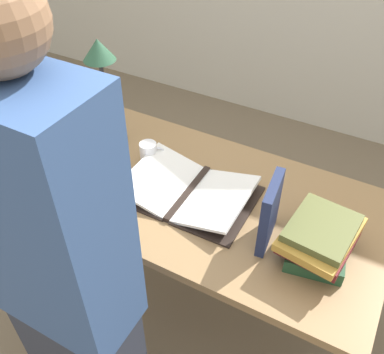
{
  "coord_description": "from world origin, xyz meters",
  "views": [
    {
      "loc": [
        0.57,
        -1.07,
        1.86
      ],
      "look_at": [
        -0.01,
        -0.01,
        0.81
      ],
      "focal_mm": 40.0,
      "sensor_mm": 36.0,
      "label": 1
    }
  ],
  "objects_px": {
    "open_book": "(188,191)",
    "coffee_mug": "(149,153)",
    "book_stack_tall": "(319,239)",
    "book_standing_upright": "(270,213)",
    "reading_lamp": "(101,69)",
    "person_reader": "(72,302)"
  },
  "relations": [
    {
      "from": "open_book",
      "to": "coffee_mug",
      "type": "height_order",
      "value": "coffee_mug"
    },
    {
      "from": "open_book",
      "to": "book_stack_tall",
      "type": "bearing_deg",
      "value": -6.22
    },
    {
      "from": "coffee_mug",
      "to": "book_stack_tall",
      "type": "bearing_deg",
      "value": -11.11
    },
    {
      "from": "open_book",
      "to": "book_stack_tall",
      "type": "relative_size",
      "value": 1.63
    },
    {
      "from": "open_book",
      "to": "book_standing_upright",
      "type": "xyz_separation_m",
      "value": [
        0.34,
        -0.06,
        0.11
      ]
    },
    {
      "from": "book_stack_tall",
      "to": "reading_lamp",
      "type": "bearing_deg",
      "value": 168.68
    },
    {
      "from": "book_stack_tall",
      "to": "person_reader",
      "type": "xyz_separation_m",
      "value": [
        -0.52,
        -0.58,
        0.03
      ]
    },
    {
      "from": "coffee_mug",
      "to": "open_book",
      "type": "bearing_deg",
      "value": -22.04
    },
    {
      "from": "book_stack_tall",
      "to": "person_reader",
      "type": "height_order",
      "value": "person_reader"
    },
    {
      "from": "book_stack_tall",
      "to": "reading_lamp",
      "type": "xyz_separation_m",
      "value": [
        -0.99,
        0.2,
        0.27
      ]
    },
    {
      "from": "reading_lamp",
      "to": "coffee_mug",
      "type": "relative_size",
      "value": 4.92
    },
    {
      "from": "open_book",
      "to": "person_reader",
      "type": "relative_size",
      "value": 0.3
    },
    {
      "from": "open_book",
      "to": "reading_lamp",
      "type": "distance_m",
      "value": 0.59
    },
    {
      "from": "book_stack_tall",
      "to": "reading_lamp",
      "type": "relative_size",
      "value": 0.66
    },
    {
      "from": "book_standing_upright",
      "to": "person_reader",
      "type": "height_order",
      "value": "person_reader"
    },
    {
      "from": "book_standing_upright",
      "to": "book_stack_tall",
      "type": "bearing_deg",
      "value": -2.5
    },
    {
      "from": "book_stack_tall",
      "to": "person_reader",
      "type": "relative_size",
      "value": 0.18
    },
    {
      "from": "open_book",
      "to": "coffee_mug",
      "type": "xyz_separation_m",
      "value": [
        -0.24,
        0.1,
        0.03
      ]
    },
    {
      "from": "open_book",
      "to": "book_standing_upright",
      "type": "bearing_deg",
      "value": -10.94
    },
    {
      "from": "reading_lamp",
      "to": "person_reader",
      "type": "xyz_separation_m",
      "value": [
        0.46,
        -0.77,
        -0.24
      ]
    },
    {
      "from": "book_standing_upright",
      "to": "reading_lamp",
      "type": "bearing_deg",
      "value": 159.12
    },
    {
      "from": "coffee_mug",
      "to": "person_reader",
      "type": "relative_size",
      "value": 0.06
    }
  ]
}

